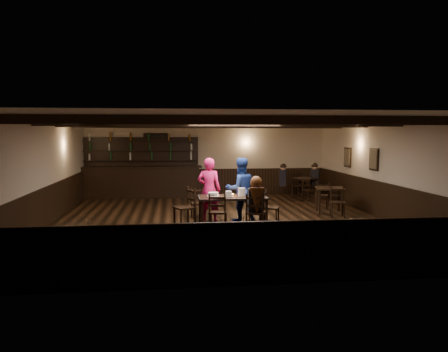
{
  "coord_description": "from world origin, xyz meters",
  "views": [
    {
      "loc": [
        -1.28,
        -11.44,
        2.34
      ],
      "look_at": [
        0.09,
        0.2,
        1.19
      ],
      "focal_mm": 35.0,
      "sensor_mm": 36.0,
      "label": 1
    }
  ],
  "objects": [
    {
      "name": "bg_patron_left",
      "position": [
        2.64,
        3.76,
        0.87
      ],
      "size": [
        0.35,
        0.44,
        0.8
      ],
      "color": "black",
      "rests_on": "ground"
    },
    {
      "name": "chair_end_left",
      "position": [
        -0.92,
        -0.64,
        0.58
      ],
      "size": [
        0.59,
        0.6,
        1.0
      ],
      "color": "black",
      "rests_on": "ground"
    },
    {
      "name": "chair_near_left",
      "position": [
        -0.23,
        -1.25,
        0.54
      ],
      "size": [
        0.5,
        0.48,
        0.92
      ],
      "color": "black",
      "rests_on": "ground"
    },
    {
      "name": "cake",
      "position": [
        -0.27,
        -0.52,
        0.8
      ],
      "size": [
        0.32,
        0.32,
        0.1
      ],
      "color": "white",
      "rests_on": "dining_table"
    },
    {
      "name": "seated_person",
      "position": [
        0.66,
        -1.4,
        0.87
      ],
      "size": [
        0.37,
        0.56,
        0.91
      ],
      "color": "black",
      "rests_on": "ground"
    },
    {
      "name": "man_blue",
      "position": [
        0.51,
        0.01,
        0.85
      ],
      "size": [
        0.94,
        0.8,
        1.7
      ],
      "primitive_type": "imported",
      "rotation": [
        0.0,
        0.0,
        3.35
      ],
      "color": "navy",
      "rests_on": "ground"
    },
    {
      "name": "back_table_b",
      "position": [
        3.39,
        3.69,
        0.64
      ],
      "size": [
        0.94,
        0.94,
        0.75
      ],
      "color": "black",
      "rests_on": "ground"
    },
    {
      "name": "menu_blue",
      "position": [
        0.71,
        -0.45,
        0.75
      ],
      "size": [
        0.33,
        0.27,
        0.0
      ],
      "primitive_type": "cube",
      "rotation": [
        0.0,
        0.0,
        -0.31
      ],
      "color": "#101E50",
      "rests_on": "dining_table"
    },
    {
      "name": "chair_near_right",
      "position": [
        0.63,
        -1.46,
        0.54
      ],
      "size": [
        0.55,
        0.54,
        0.93
      ],
      "color": "black",
      "rests_on": "ground"
    },
    {
      "name": "bar_counter",
      "position": [
        -2.46,
        4.72,
        0.73
      ],
      "size": [
        4.43,
        0.7,
        2.2
      ],
      "color": "black",
      "rests_on": "ground"
    },
    {
      "name": "pepper_shaker",
      "position": [
        0.61,
        -0.67,
        0.8
      ],
      "size": [
        0.04,
        0.04,
        0.09
      ],
      "primitive_type": "cylinder",
      "color": "#A5A8AD",
      "rests_on": "dining_table"
    },
    {
      "name": "salt_shaker",
      "position": [
        0.6,
        -0.67,
        0.79
      ],
      "size": [
        0.03,
        0.03,
        0.08
      ],
      "primitive_type": "cylinder",
      "color": "silver",
      "rests_on": "dining_table"
    },
    {
      "name": "bg_patron_right",
      "position": [
        3.81,
        3.79,
        0.87
      ],
      "size": [
        0.3,
        0.42,
        0.81
      ],
      "color": "black",
      "rests_on": "ground"
    },
    {
      "name": "plate_stack_a",
      "position": [
        0.1,
        -0.68,
        0.83
      ],
      "size": [
        0.16,
        0.16,
        0.15
      ],
      "primitive_type": "cylinder",
      "color": "white",
      "rests_on": "dining_table"
    },
    {
      "name": "plate_stack_b",
      "position": [
        0.45,
        -0.59,
        0.86
      ],
      "size": [
        0.18,
        0.18,
        0.21
      ],
      "primitive_type": "cylinder",
      "color": "white",
      "rests_on": "dining_table"
    },
    {
      "name": "chair_far_pushed",
      "position": [
        -0.6,
        0.6,
        0.48
      ],
      "size": [
        0.43,
        0.41,
        0.83
      ],
      "color": "black",
      "rests_on": "ground"
    },
    {
      "name": "room_shell",
      "position": [
        0.01,
        0.04,
        1.75
      ],
      "size": [
        9.02,
        10.02,
        2.71
      ],
      "color": "beige",
      "rests_on": "ground"
    },
    {
      "name": "woman_pink",
      "position": [
        -0.33,
        0.05,
        0.85
      ],
      "size": [
        0.7,
        0.54,
        1.7
      ],
      "primitive_type": "imported",
      "rotation": [
        0.0,
        0.0,
        2.91
      ],
      "color": "#FF2384",
      "rests_on": "ground"
    },
    {
      "name": "menu_red",
      "position": [
        0.75,
        -0.74,
        0.75
      ],
      "size": [
        0.31,
        0.28,
        0.0
      ],
      "primitive_type": "cube",
      "rotation": [
        0.0,
        0.0,
        0.46
      ],
      "color": "maroon",
      "rests_on": "dining_table"
    },
    {
      "name": "chair_end_right",
      "position": [
        1.14,
        -0.57,
        0.52
      ],
      "size": [
        0.52,
        0.53,
        0.88
      ],
      "color": "black",
      "rests_on": "ground"
    },
    {
      "name": "dining_table",
      "position": [
        0.21,
        -0.6,
        0.68
      ],
      "size": [
        1.72,
        0.87,
        0.75
      ],
      "color": "black",
      "rests_on": "ground"
    },
    {
      "name": "back_table_a",
      "position": [
        3.29,
        0.81,
        0.65
      ],
      "size": [
        0.94,
        0.94,
        0.75
      ],
      "color": "black",
      "rests_on": "ground"
    },
    {
      "name": "ground",
      "position": [
        0.0,
        0.0,
        0.0
      ],
      "size": [
        10.0,
        10.0,
        0.0
      ],
      "primitive_type": "plane",
      "color": "black",
      "rests_on": "ground"
    },
    {
      "name": "tea_light",
      "position": [
        0.24,
        -0.46,
        0.78
      ],
      "size": [
        0.05,
        0.05,
        0.06
      ],
      "color": "#A5A8AD",
      "rests_on": "dining_table"
    },
    {
      "name": "drink_glass",
      "position": [
        0.52,
        -0.43,
        0.81
      ],
      "size": [
        0.07,
        0.07,
        0.12
      ],
      "primitive_type": "cylinder",
      "color": "silver",
      "rests_on": "dining_table"
    }
  ]
}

